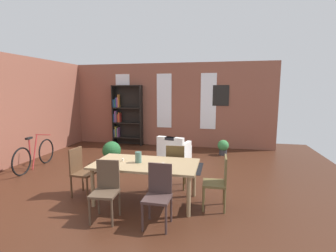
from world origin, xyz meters
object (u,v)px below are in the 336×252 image
vase_on_table (138,157)px  bicycle_second (35,155)px  dining_chair_far_right (176,165)px  potted_plant_by_shelf (223,147)px  dining_table (145,167)px  dining_chair_near_left (106,188)px  armchair_white (174,151)px  dining_chair_near_right (158,193)px  bookshelf_tall (125,115)px  dining_chair_head_right (219,180)px  potted_plant_corner (112,151)px  dining_chair_head_left (81,170)px

vase_on_table → bicycle_second: vase_on_table is taller
dining_chair_far_right → potted_plant_by_shelf: 3.18m
dining_table → dining_chair_near_left: bearing=-121.1°
armchair_white → bicycle_second: 3.81m
vase_on_table → dining_chair_far_right: dining_chair_far_right is taller
dining_chair_near_right → dining_chair_far_right: bearing=89.9°
dining_chair_far_right → bookshelf_tall: bookshelf_tall is taller
dining_chair_head_right → armchair_white: size_ratio=1.00×
dining_table → dining_chair_head_right: dining_chair_head_right is taller
dining_chair_near_left → armchair_white: size_ratio=1.00×
potted_plant_corner → dining_chair_near_right: bearing=-53.6°
dining_chair_head_left → potted_plant_corner: (-0.33, 2.12, -0.16)m
dining_chair_head_right → potted_plant_corner: bearing=144.8°
dining_chair_head_right → potted_plant_by_shelf: 3.75m
vase_on_table → dining_chair_near_right: bearing=-52.0°
dining_chair_far_right → bookshelf_tall: bearing=124.8°
bookshelf_tall → potted_plant_corner: (0.54, -2.41, -0.78)m
dining_chair_near_left → armchair_white: 3.57m
dining_chair_near_left → dining_chair_far_right: size_ratio=1.00×
potted_plant_by_shelf → potted_plant_corner: size_ratio=0.77×
dining_table → potted_plant_by_shelf: size_ratio=3.94×
bicycle_second → dining_chair_head_left: bearing=-30.7°
potted_plant_by_shelf → dining_chair_near_left: bearing=-112.7°
dining_chair_near_left → bookshelf_tall: bearing=108.6°
vase_on_table → potted_plant_corner: size_ratio=0.32×
vase_on_table → potted_plant_corner: (-1.54, 2.12, -0.50)m
dining_chair_near_right → potted_plant_by_shelf: bearing=77.4°
bookshelf_tall → potted_plant_corner: 2.59m
bicycle_second → vase_on_table: bearing=-20.9°
dining_chair_far_right → potted_plant_corner: dining_chair_far_right is taller
dining_chair_near_left → potted_plant_corner: size_ratio=1.49×
bicycle_second → armchair_white: bearing=23.6°
dining_chair_near_right → potted_plant_by_shelf: dining_chair_near_right is taller
dining_table → potted_plant_corner: dining_table is taller
dining_table → vase_on_table: (-0.14, -0.00, 0.18)m
vase_on_table → potted_plant_corner: bearing=125.9°
dining_chair_head_left → dining_chair_near_left: size_ratio=1.00×
dining_chair_head_right → bookshelf_tall: (-3.54, 4.53, 0.62)m
dining_table → armchair_white: bearing=89.9°
dining_chair_head_left → dining_chair_far_right: (1.78, 0.73, 0.00)m
dining_chair_head_left → bicycle_second: bearing=149.3°
dining_chair_head_right → dining_chair_far_right: size_ratio=1.00×
dining_chair_near_left → bicycle_second: (-3.05, 2.01, -0.16)m
vase_on_table → potted_plant_corner: 2.67m
dining_chair_head_left → bicycle_second: 2.51m
dining_chair_far_right → potted_plant_by_shelf: dining_chair_far_right is taller
dining_chair_near_left → armchair_white: bearing=82.8°
dining_chair_head_right → dining_chair_head_left: 2.68m
vase_on_table → dining_chair_near_right: 0.98m
bookshelf_tall → dining_chair_near_right: bearing=-63.3°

